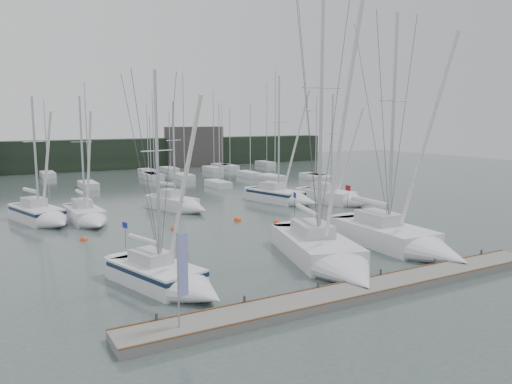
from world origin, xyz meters
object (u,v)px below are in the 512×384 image
Objects in this scene: sailboat_mid_e at (340,198)px; sailboat_mid_b at (88,218)px; sailboat_near_left at (173,281)px; buoy_d at (238,221)px; sailboat_near_center at (331,258)px; sailboat_mid_d at (286,197)px; buoy_c at (84,240)px; buoy_a at (174,230)px; buoy_b at (277,223)px; sailboat_near_right at (407,242)px; sailboat_mid_a at (44,216)px; dock_banner at (181,271)px; sailboat_mid_c at (182,205)px.

sailboat_mid_b is at bearing 159.39° from sailboat_mid_e.
buoy_d is at bearing 35.68° from sailboat_near_left.
sailboat_mid_b is (-9.58, 19.14, -0.06)m from sailboat_near_center.
buoy_c is (-20.64, -5.95, -0.62)m from sailboat_mid_d.
buoy_c is (-1.86, 12.97, -0.53)m from sailboat_near_left.
sailboat_near_left is at bearing -160.12° from sailboat_mid_e.
buoy_a is (-4.29, 13.81, -0.60)m from sailboat_near_center.
sailboat_near_right is at bearing -77.52° from buoy_b.
sailboat_mid_b is 0.94× the size of sailboat_mid_e.
buoy_d is (12.47, 0.75, 0.00)m from buoy_c.
sailboat_mid_a is 3.62m from sailboat_mid_b.
buoy_a is at bearing 131.36° from sailboat_near_right.
sailboat_mid_b is 2.91× the size of dock_banner.
dock_banner is (-9.57, -25.08, 2.07)m from sailboat_mid_c.
sailboat_mid_a is (-3.59, 20.26, 0.07)m from sailboat_near_left.
sailboat_mid_e is at bearing -25.36° from sailboat_mid_a.
sailboat_mid_b is 1.02× the size of sailboat_mid_c.
sailboat_near_right is 28.02× the size of buoy_b.
dock_banner is 22.37m from buoy_d.
sailboat_near_right is 31.27× the size of buoy_c.
sailboat_near_right is at bearing -51.30° from buoy_a.
buoy_a is at bearing -171.37° from sailboat_mid_d.
sailboat_mid_e reaches higher than buoy_d.
dock_banner reaches higher than buoy_d.
sailboat_mid_c is at bearing 35.53° from buoy_c.
buoy_b is 0.15× the size of dock_banner.
sailboat_mid_a is 16.60× the size of buoy_d.
sailboat_mid_e reaches higher than sailboat_mid_a.
buoy_a is (-10.72, 13.38, -0.62)m from sailboat_near_right.
buoy_c is at bearing 144.52° from sailboat_near_center.
sailboat_mid_c is 7.83m from buoy_a.
dock_banner is at bearing -101.26° from sailboat_mid_a.
sailboat_mid_d is at bearing 79.71° from sailboat_near_center.
sailboat_mid_e is 11.22m from buoy_b.
sailboat_mid_c is at bearing 118.60° from buoy_b.
sailboat_mid_d is at bearing 28.60° from sailboat_near_left.
sailboat_near_center is 14.47m from buoy_a.
sailboat_near_right is at bearing -37.40° from buoy_c.
sailboat_mid_d is at bearing -19.56° from sailboat_mid_a.
buoy_b is 14.93m from buoy_c.
buoy_b is (3.87, 12.02, -0.60)m from sailboat_near_center.
buoy_d is at bearing 175.30° from sailboat_mid_e.
sailboat_near_center is at bearing -130.37° from sailboat_mid_d.
sailboat_mid_c reaches higher than dock_banner.
sailboat_mid_c is at bearing 112.53° from sailboat_near_right.
sailboat_near_center is 4.61× the size of dock_banner.
sailboat_mid_a is at bearing 139.39° from buoy_a.
sailboat_mid_e is at bearing 16.70° from dock_banner.
buoy_a is 1.05× the size of buoy_c.
sailboat_near_left is 20.57m from sailboat_mid_a.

